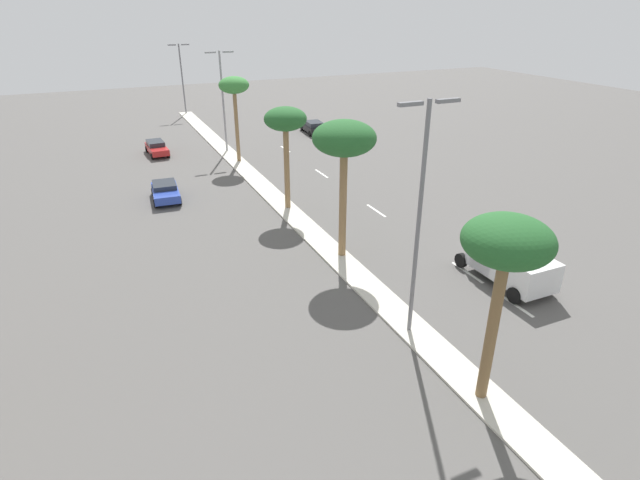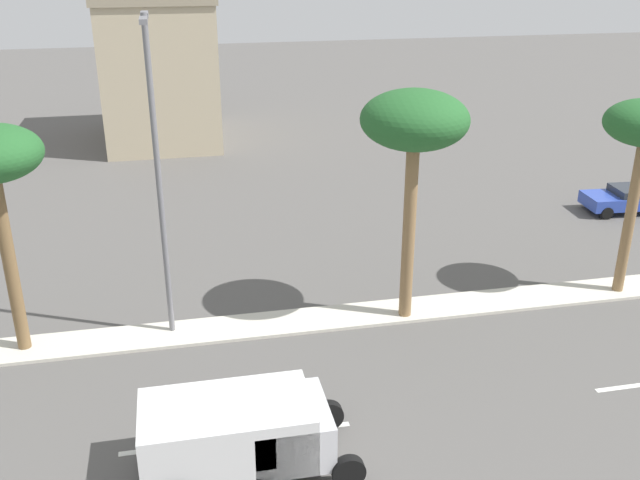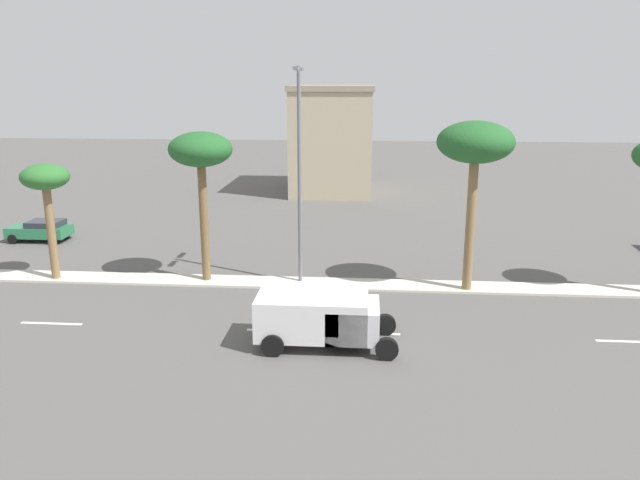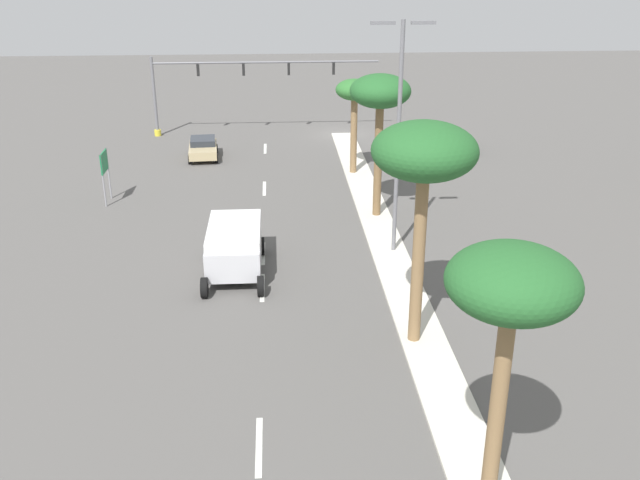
# 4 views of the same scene
# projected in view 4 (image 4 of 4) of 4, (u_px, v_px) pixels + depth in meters

# --- Properties ---
(ground_plane) EXTENTS (160.00, 160.00, 0.00)m
(ground_plane) POSITION_uv_depth(u_px,v_px,m) (423.00, 339.00, 27.31)
(ground_plane) COLOR #565451
(lane_stripe_inboard) EXTENTS (0.20, 2.80, 0.01)m
(lane_stripe_inboard) POSITION_uv_depth(u_px,v_px,m) (265.00, 149.00, 53.18)
(lane_stripe_inboard) COLOR silver
(lane_stripe_inboard) RESTS_ON ground
(lane_stripe_left) EXTENTS (0.20, 2.80, 0.01)m
(lane_stripe_left) POSITION_uv_depth(u_px,v_px,m) (264.00, 188.00, 44.37)
(lane_stripe_left) COLOR silver
(lane_stripe_left) RESTS_ON ground
(lane_stripe_leading) EXTENTS (0.20, 2.80, 0.01)m
(lane_stripe_leading) POSITION_uv_depth(u_px,v_px,m) (263.00, 253.00, 34.96)
(lane_stripe_leading) COLOR silver
(lane_stripe_leading) RESTS_ON ground
(lane_stripe_mid) EXTENTS (0.20, 2.80, 0.01)m
(lane_stripe_mid) POSITION_uv_depth(u_px,v_px,m) (262.00, 287.00, 31.45)
(lane_stripe_mid) COLOR silver
(lane_stripe_mid) RESTS_ON ground
(lane_stripe_far) EXTENTS (0.20, 2.80, 0.01)m
(lane_stripe_far) POSITION_uv_depth(u_px,v_px,m) (259.00, 446.00, 21.43)
(lane_stripe_far) COLOR silver
(lane_stripe_far) RESTS_ON ground
(traffic_signal_gantry) EXTENTS (18.08, 0.53, 6.28)m
(traffic_signal_gantry) POSITION_uv_depth(u_px,v_px,m) (220.00, 82.00, 55.52)
(traffic_signal_gantry) COLOR slate
(traffic_signal_gantry) RESTS_ON ground
(directional_road_sign) EXTENTS (0.10, 1.64, 3.11)m
(directional_road_sign) POSITION_uv_depth(u_px,v_px,m) (105.00, 166.00, 41.14)
(directional_road_sign) COLOR gray
(directional_road_sign) RESTS_ON ground
(palm_tree_rear) EXTENTS (2.47, 2.47, 6.20)m
(palm_tree_rear) POSITION_uv_depth(u_px,v_px,m) (354.00, 95.00, 45.28)
(palm_tree_rear) COLOR olive
(palm_tree_rear) RESTS_ON median_curb
(palm_tree_front) EXTENTS (3.27, 3.27, 7.86)m
(palm_tree_front) POSITION_uv_depth(u_px,v_px,m) (380.00, 95.00, 37.17)
(palm_tree_front) COLOR brown
(palm_tree_front) RESTS_ON median_curb
(palm_tree_center) EXTENTS (3.74, 3.74, 8.51)m
(palm_tree_center) POSITION_uv_depth(u_px,v_px,m) (424.00, 156.00, 24.31)
(palm_tree_center) COLOR olive
(palm_tree_center) RESTS_ON median_curb
(palm_tree_trailing) EXTENTS (3.14, 3.14, 7.74)m
(palm_tree_trailing) POSITION_uv_depth(u_px,v_px,m) (511.00, 291.00, 16.18)
(palm_tree_trailing) COLOR olive
(palm_tree_trailing) RESTS_ON median_curb
(street_lamp_mid) EXTENTS (2.90, 0.24, 11.06)m
(street_lamp_mid) POSITION_uv_depth(u_px,v_px,m) (399.00, 124.00, 32.65)
(street_lamp_mid) COLOR slate
(street_lamp_mid) RESTS_ON median_curb
(sedan_tan_center) EXTENTS (2.31, 4.05, 1.36)m
(sedan_tan_center) POSITION_uv_depth(u_px,v_px,m) (203.00, 148.00, 50.62)
(sedan_tan_center) COLOR tan
(sedan_tan_center) RESTS_ON ground
(sedan_green_far) EXTENTS (2.07, 3.92, 1.40)m
(sedan_green_far) POSITION_uv_depth(u_px,v_px,m) (452.00, 141.00, 52.25)
(sedan_green_far) COLOR #287047
(sedan_green_far) RESTS_ON ground
(box_truck) EXTENTS (2.72, 5.68, 2.12)m
(box_truck) POSITION_uv_depth(u_px,v_px,m) (234.00, 248.00, 32.54)
(box_truck) COLOR silver
(box_truck) RESTS_ON ground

